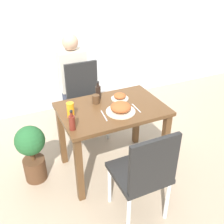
{
  "coord_description": "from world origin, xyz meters",
  "views": [
    {
      "loc": [
        -0.9,
        -1.96,
        1.93
      ],
      "look_at": [
        0.0,
        0.0,
        0.67
      ],
      "focal_mm": 42.0,
      "sensor_mm": 36.0,
      "label": 1
    }
  ],
  "objects": [
    {
      "name": "chair_far",
      "position": [
        -0.01,
        0.74,
        0.5
      ],
      "size": [
        0.42,
        0.42,
        0.89
      ],
      "color": "black",
      "rests_on": "ground_plane"
    },
    {
      "name": "wall_back",
      "position": [
        0.0,
        1.54,
        1.3
      ],
      "size": [
        8.0,
        0.05,
        2.6
      ],
      "color": "silver",
      "rests_on": "ground_plane"
    },
    {
      "name": "fork_utensil",
      "position": [
        -0.13,
        -0.11,
        0.73
      ],
      "size": [
        0.03,
        0.19,
        0.0
      ],
      "rotation": [
        0.0,
        0.0,
        1.45
      ],
      "color": "silver",
      "rests_on": "dining_table"
    },
    {
      "name": "ground_plane",
      "position": [
        0.0,
        0.0,
        0.0
      ],
      "size": [
        16.0,
        16.0,
        0.0
      ],
      "primitive_type": "plane",
      "color": "tan"
    },
    {
      "name": "chair_near",
      "position": [
        -0.04,
        -0.69,
        0.5
      ],
      "size": [
        0.42,
        0.42,
        0.89
      ],
      "rotation": [
        0.0,
        0.0,
        3.14
      ],
      "color": "black",
      "rests_on": "ground_plane"
    },
    {
      "name": "food_plate",
      "position": [
        0.04,
        -0.11,
        0.76
      ],
      "size": [
        0.27,
        0.27,
        0.09
      ],
      "color": "beige",
      "rests_on": "dining_table"
    },
    {
      "name": "drink_cup",
      "position": [
        -0.1,
        0.14,
        0.77
      ],
      "size": [
        0.07,
        0.07,
        0.09
      ],
      "color": "#4C331E",
      "rests_on": "dining_table"
    },
    {
      "name": "side_plate",
      "position": [
        0.14,
        0.12,
        0.75
      ],
      "size": [
        0.17,
        0.17,
        0.06
      ],
      "color": "beige",
      "rests_on": "dining_table"
    },
    {
      "name": "spoon_utensil",
      "position": [
        0.2,
        -0.11,
        0.73
      ],
      "size": [
        0.01,
        0.17,
        0.0
      ],
      "rotation": [
        0.0,
        0.0,
        1.54
      ],
      "color": "silver",
      "rests_on": "dining_table"
    },
    {
      "name": "juice_glass",
      "position": [
        -0.4,
        0.0,
        0.79
      ],
      "size": [
        0.07,
        0.07,
        0.14
      ],
      "color": "orange",
      "rests_on": "dining_table"
    },
    {
      "name": "dining_table",
      "position": [
        0.0,
        0.0,
        0.6
      ],
      "size": [
        0.99,
        0.67,
        0.72
      ],
      "color": "brown",
      "rests_on": "ground_plane"
    },
    {
      "name": "person_figure",
      "position": [
        -0.05,
        1.11,
        0.58
      ],
      "size": [
        0.34,
        0.22,
        1.17
      ],
      "color": "#2D3347",
      "rests_on": "ground_plane"
    },
    {
      "name": "potted_plant_left",
      "position": [
        -0.77,
        0.16,
        0.35
      ],
      "size": [
        0.28,
        0.28,
        0.61
      ],
      "color": "#51331E",
      "rests_on": "ground_plane"
    },
    {
      "name": "condiment_bottle",
      "position": [
        -0.45,
        -0.2,
        0.79
      ],
      "size": [
        0.05,
        0.05,
        0.19
      ],
      "color": "maroon",
      "rests_on": "dining_table"
    },
    {
      "name": "sauce_bottle",
      "position": [
        -0.04,
        0.24,
        0.79
      ],
      "size": [
        0.05,
        0.05,
        0.19
      ],
      "color": "black",
      "rests_on": "dining_table"
    }
  ]
}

